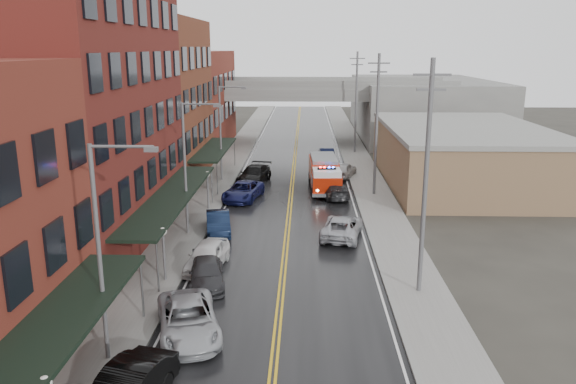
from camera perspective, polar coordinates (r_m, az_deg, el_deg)
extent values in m
cube|color=black|center=(44.12, 0.15, -1.90)|extent=(11.00, 160.00, 0.02)
cube|color=slate|center=(44.90, -9.21, -1.72)|extent=(3.00, 160.00, 0.15)
cube|color=slate|center=(44.50, 9.59, -1.88)|extent=(3.00, 160.00, 0.15)
cube|color=gray|center=(44.61, -7.13, -1.74)|extent=(0.30, 160.00, 0.15)
cube|color=gray|center=(44.31, 7.47, -1.87)|extent=(0.30, 160.00, 0.15)
cube|color=#571A17|center=(38.33, -20.69, 8.39)|extent=(9.00, 20.00, 18.00)
cube|color=#5F2C1C|center=(54.99, -13.69, 8.91)|extent=(9.00, 15.00, 15.00)
cube|color=maroon|center=(72.08, -9.96, 9.13)|extent=(9.00, 20.00, 12.00)
cube|color=#886849|center=(55.27, 17.31, 3.45)|extent=(14.00, 22.00, 5.00)
cube|color=slate|center=(84.43, 13.39, 8.35)|extent=(18.00, 30.00, 8.00)
cube|color=black|center=(20.77, -23.99, -13.97)|extent=(2.60, 16.00, 0.18)
cylinder|color=slate|center=(27.37, -14.61, -9.62)|extent=(0.10, 0.10, 3.00)
cube|color=black|center=(37.58, -11.67, -0.40)|extent=(2.60, 18.00, 0.18)
cylinder|color=slate|center=(29.84, -13.13, -7.46)|extent=(0.10, 0.10, 3.00)
cylinder|color=slate|center=(45.88, -7.75, 0.53)|extent=(0.10, 0.10, 3.00)
cube|color=black|center=(54.35, -7.48, 4.34)|extent=(2.60, 13.00, 0.18)
cylinder|color=slate|center=(48.57, -7.21, 1.33)|extent=(0.10, 0.10, 3.00)
cylinder|color=slate|center=(60.39, -5.44, 3.97)|extent=(0.10, 0.10, 3.00)
sphere|color=silver|center=(18.82, -23.49, -17.38)|extent=(0.44, 0.44, 0.44)
cylinder|color=#59595B|center=(31.33, -12.47, -6.54)|extent=(0.14, 0.14, 2.80)
sphere|color=silver|center=(30.83, -12.62, -3.94)|extent=(0.44, 0.44, 0.44)
cylinder|color=#59595B|center=(44.39, -8.14, -0.09)|extent=(0.14, 0.14, 2.80)
sphere|color=silver|center=(44.04, -8.21, 1.80)|extent=(0.44, 0.44, 0.44)
cylinder|color=#59595B|center=(23.24, -18.61, -6.34)|extent=(0.18, 0.18, 9.00)
cylinder|color=#59595B|center=(21.71, -16.56, 4.45)|extent=(2.40, 0.12, 0.12)
cube|color=#59595B|center=(21.41, -13.74, 4.23)|extent=(0.50, 0.22, 0.18)
cylinder|color=#59595B|center=(38.02, -10.42, 2.16)|extent=(0.18, 0.18, 9.00)
cylinder|color=#59595B|center=(37.11, -8.90, 8.81)|extent=(2.40, 0.12, 0.12)
cube|color=#59595B|center=(36.94, -7.19, 8.69)|extent=(0.50, 0.22, 0.18)
cylinder|color=#59595B|center=(53.51, -6.87, 5.83)|extent=(0.18, 0.18, 9.00)
cylinder|color=#59595B|center=(52.87, -5.71, 10.56)|extent=(2.40, 0.12, 0.12)
cube|color=#59595B|center=(52.75, -4.50, 10.47)|extent=(0.50, 0.22, 0.18)
cylinder|color=#59595B|center=(28.70, 13.80, 1.05)|extent=(0.24, 0.24, 12.00)
cube|color=#59595B|center=(27.99, 14.45, 11.46)|extent=(1.80, 0.12, 0.12)
cube|color=#59595B|center=(28.03, 14.35, 10.03)|extent=(1.40, 0.12, 0.12)
cylinder|color=#59595B|center=(48.12, 8.98, 6.60)|extent=(0.24, 0.24, 12.00)
cube|color=#59595B|center=(47.70, 9.24, 12.79)|extent=(1.80, 0.12, 0.12)
cube|color=#59595B|center=(47.73, 9.20, 11.95)|extent=(1.40, 0.12, 0.12)
cylinder|color=#59595B|center=(67.88, 6.93, 8.93)|extent=(0.24, 0.24, 12.00)
cube|color=#59595B|center=(67.59, 7.06, 13.32)|extent=(1.80, 0.12, 0.12)
cube|color=#59595B|center=(67.60, 7.05, 12.72)|extent=(1.40, 0.12, 0.12)
cube|color=slate|center=(74.54, 0.87, 10.10)|extent=(40.00, 10.00, 1.50)
cube|color=slate|center=(75.90, -7.54, 7.21)|extent=(1.60, 8.00, 6.00)
cube|color=slate|center=(75.55, 9.29, 7.11)|extent=(1.60, 8.00, 6.00)
cube|color=#A61C07|center=(51.48, 3.61, 2.19)|extent=(2.67, 5.49, 2.06)
cube|color=#A61C07|center=(47.82, 3.93, 0.87)|extent=(2.55, 2.65, 1.47)
cube|color=silver|center=(47.60, 3.95, 2.02)|extent=(2.42, 2.45, 0.49)
cube|color=black|center=(47.95, 3.92, 1.27)|extent=(2.53, 1.67, 0.78)
cube|color=slate|center=(51.24, 3.63, 3.48)|extent=(2.41, 5.09, 0.29)
cube|color=black|center=(47.53, 3.96, 2.40)|extent=(1.58, 0.34, 0.14)
sphere|color=#FF0C0C|center=(47.48, 3.31, 2.49)|extent=(0.20, 0.20, 0.20)
sphere|color=#1933FF|center=(47.56, 4.61, 2.49)|extent=(0.20, 0.20, 0.20)
cylinder|color=black|center=(47.84, 2.64, -0.02)|extent=(0.99, 0.38, 0.98)
cylinder|color=black|center=(48.00, 5.21, -0.01)|extent=(0.99, 0.38, 0.98)
cylinder|color=black|center=(51.16, 2.43, 0.95)|extent=(0.99, 0.38, 0.98)
cylinder|color=black|center=(51.32, 4.84, 0.95)|extent=(0.99, 0.38, 0.98)
cylinder|color=black|center=(53.55, 2.30, 1.56)|extent=(0.99, 0.38, 0.98)
cylinder|color=black|center=(53.70, 4.60, 1.56)|extent=(0.99, 0.38, 0.98)
imported|color=#A4A6AC|center=(25.88, -10.11, -12.61)|extent=(3.98, 6.02, 1.54)
imported|color=#2A2A2D|center=(30.85, -8.26, -8.16)|extent=(2.64, 4.81, 1.32)
imported|color=silver|center=(32.94, -8.20, -6.42)|extent=(2.38, 4.82, 1.58)
imported|color=black|center=(38.97, -7.11, -3.13)|extent=(2.37, 4.71, 1.48)
imported|color=#121646|center=(47.28, -4.58, 0.10)|extent=(3.50, 5.80, 1.51)
imported|color=black|center=(53.03, -3.46, 1.78)|extent=(3.37, 5.98, 1.64)
imported|color=#A7A8AF|center=(38.05, 5.50, -3.53)|extent=(3.40, 5.64, 1.46)
imported|color=#232325|center=(48.03, 4.59, 0.29)|extent=(3.03, 5.29, 1.44)
imported|color=#BBBBBB|center=(55.49, 5.67, 2.25)|extent=(3.17, 4.81, 1.52)
imported|color=black|center=(63.73, 3.92, 3.86)|extent=(1.78, 4.55, 1.48)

